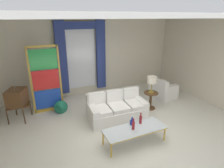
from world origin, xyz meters
TOP-DOWN VIEW (x-y plane):
  - ground_plane at (0.00, 0.00)m, footprint 16.00×16.00m
  - wall_rear at (0.00, 3.06)m, footprint 8.00×0.12m
  - wall_right at (3.66, 0.60)m, footprint 0.12×7.00m
  - ceiling_slab at (0.00, 0.80)m, footprint 8.00×7.60m
  - curtained_window at (-0.36, 2.89)m, footprint 2.00×0.17m
  - couch_white_long at (0.05, 0.67)m, footprint 1.81×1.02m
  - coffee_table at (-0.07, -0.66)m, footprint 1.57×0.57m
  - bottle_blue_decanter at (-0.04, -0.48)m, footprint 0.12×0.12m
  - bottle_crystal_tall at (-0.12, -0.67)m, footprint 0.07×0.07m
  - bottle_amber_squat at (0.19, -0.51)m, footprint 0.07×0.07m
  - vintage_tv at (-2.71, 1.76)m, footprint 0.69×0.73m
  - armchair_white at (2.33, 1.28)m, footprint 0.94×0.93m
  - stained_glass_divider at (-1.82, 1.99)m, footprint 0.95×0.05m
  - peacock_figurine at (-1.48, 1.57)m, footprint 0.44×0.60m
  - round_side_table at (1.39, 0.73)m, footprint 0.48×0.48m
  - table_lamp_brass at (1.39, 0.73)m, footprint 0.32×0.32m

SIDE VIEW (x-z plane):
  - ground_plane at x=0.00m, z-range 0.00..0.00m
  - peacock_figurine at x=-1.48m, z-range -0.03..0.47m
  - armchair_white at x=2.33m, z-range -0.11..0.69m
  - couch_white_long at x=0.05m, z-range -0.13..0.73m
  - round_side_table at x=1.39m, z-range 0.06..0.65m
  - coffee_table at x=-0.07m, z-range 0.17..0.58m
  - bottle_blue_decanter at x=-0.04m, z-range 0.38..0.59m
  - bottle_crystal_tall at x=-0.12m, z-range 0.38..0.68m
  - bottle_amber_squat at x=0.19m, z-range 0.38..0.69m
  - vintage_tv at x=-2.71m, z-range 0.06..1.40m
  - table_lamp_brass at x=1.39m, z-range 0.74..1.31m
  - stained_glass_divider at x=-1.82m, z-range -0.04..2.16m
  - wall_rear at x=0.00m, z-range 0.00..3.00m
  - wall_right at x=3.66m, z-range 0.00..3.00m
  - curtained_window at x=-0.36m, z-range 0.39..3.09m
  - ceiling_slab at x=0.00m, z-range 3.00..3.04m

